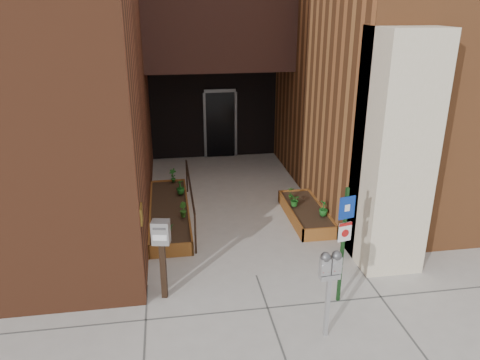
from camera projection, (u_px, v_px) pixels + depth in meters
name	position (u px, v px, depth m)	size (l,w,h in m)	color
ground	(256.00, 276.00, 8.71)	(80.00, 80.00, 0.00)	#9E9991
planter_left	(169.00, 214.00, 10.92)	(0.90, 3.60, 0.30)	brown
planter_right	(306.00, 214.00, 10.92)	(0.80, 2.20, 0.30)	brown
handrail	(190.00, 189.00, 10.73)	(0.04, 3.34, 0.90)	black
parking_meter	(330.00, 272.00, 6.76)	(0.33, 0.16, 1.45)	#A8A8AA
sign_post	(344.00, 234.00, 7.52)	(0.28, 0.10, 2.08)	#133615
payment_dropbox	(162.00, 243.00, 7.72)	(0.32, 0.27, 1.45)	black
shrub_left_a	(166.00, 233.00, 9.32)	(0.30, 0.30, 0.33)	#1A5D20
shrub_left_b	(183.00, 210.00, 10.34)	(0.18, 0.18, 0.33)	#2B621C
shrub_left_c	(180.00, 187.00, 11.55)	(0.20, 0.20, 0.36)	#19581A
shrub_left_d	(173.00, 176.00, 12.29)	(0.20, 0.20, 0.37)	#195217
shrub_right_a	(324.00, 208.00, 10.38)	(0.20, 0.20, 0.35)	#1B601E
shrub_right_b	(291.00, 193.00, 11.28)	(0.16, 0.16, 0.31)	#265217
shrub_right_c	(295.00, 200.00, 10.86)	(0.28, 0.28, 0.31)	#1C611B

